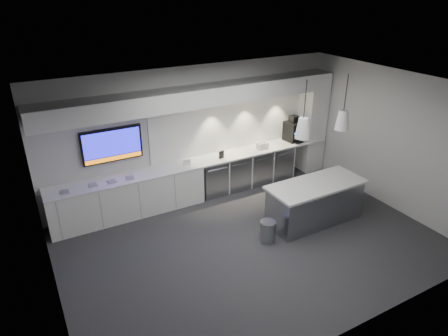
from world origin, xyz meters
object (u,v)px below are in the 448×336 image
wall_tv (112,145)px  island (315,202)px  coffee_machine (293,131)px  bin (268,231)px

wall_tv → island: (3.48, -2.38, -1.12)m
wall_tv → coffee_machine: bearing=-3.1°
bin → island: bearing=6.7°
wall_tv → coffee_machine: wall_tv is taller
wall_tv → bin: (2.21, -2.53, -1.34)m
coffee_machine → island: bearing=-120.3°
wall_tv → island: 4.36m
island → coffee_machine: size_ratio=3.15×
wall_tv → island: wall_tv is taller
island → wall_tv: bearing=145.0°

